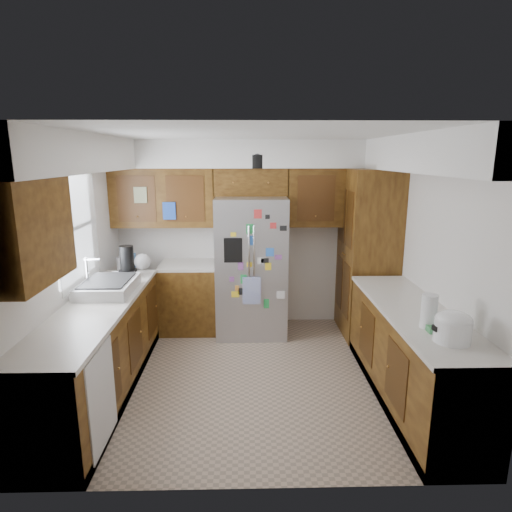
# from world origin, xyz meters

# --- Properties ---
(floor) EXTENTS (3.60, 3.60, 0.00)m
(floor) POSITION_xyz_m (0.00, 0.00, 0.00)
(floor) COLOR tan
(floor) RESTS_ON ground
(room_shell) EXTENTS (3.64, 3.24, 2.52)m
(room_shell) POSITION_xyz_m (-0.11, 0.36, 1.82)
(room_shell) COLOR silver
(room_shell) RESTS_ON ground
(left_counter_run) EXTENTS (1.36, 3.20, 0.92)m
(left_counter_run) POSITION_xyz_m (-1.36, 0.03, 0.43)
(left_counter_run) COLOR #3A200B
(left_counter_run) RESTS_ON ground
(right_counter_run) EXTENTS (0.63, 2.25, 0.92)m
(right_counter_run) POSITION_xyz_m (1.50, -0.47, 0.42)
(right_counter_run) COLOR #3A200B
(right_counter_run) RESTS_ON ground
(pantry) EXTENTS (0.60, 0.90, 2.15)m
(pantry) POSITION_xyz_m (1.50, 1.15, 1.07)
(pantry) COLOR #3A200B
(pantry) RESTS_ON ground
(fridge) EXTENTS (0.90, 0.79, 1.80)m
(fridge) POSITION_xyz_m (-0.00, 1.20, 0.90)
(fridge) COLOR gray
(fridge) RESTS_ON ground
(bridge_cabinet) EXTENTS (0.96, 0.34, 0.35)m
(bridge_cabinet) POSITION_xyz_m (0.00, 1.43, 1.98)
(bridge_cabinet) COLOR #3A200B
(bridge_cabinet) RESTS_ON fridge
(fridge_top_items) EXTENTS (0.55, 0.37, 0.30)m
(fridge_top_items) POSITION_xyz_m (-0.06, 1.39, 2.29)
(fridge_top_items) COLOR blue
(fridge_top_items) RESTS_ON bridge_cabinet
(sink_assembly) EXTENTS (0.52, 0.70, 0.37)m
(sink_assembly) POSITION_xyz_m (-1.50, 0.10, 0.99)
(sink_assembly) COLOR silver
(sink_assembly) RESTS_ON left_counter_run
(left_counter_clutter) EXTENTS (0.37, 0.78, 0.38)m
(left_counter_clutter) POSITION_xyz_m (-1.44, 0.85, 1.05)
(left_counter_clutter) COLOR black
(left_counter_clutter) RESTS_ON left_counter_run
(rice_cooker) EXTENTS (0.28, 0.27, 0.24)m
(rice_cooker) POSITION_xyz_m (1.50, -1.18, 1.05)
(rice_cooker) COLOR white
(rice_cooker) RESTS_ON right_counter_run
(paper_towel) EXTENTS (0.13, 0.13, 0.29)m
(paper_towel) POSITION_xyz_m (1.43, -0.91, 1.06)
(paper_towel) COLOR white
(paper_towel) RESTS_ON right_counter_run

